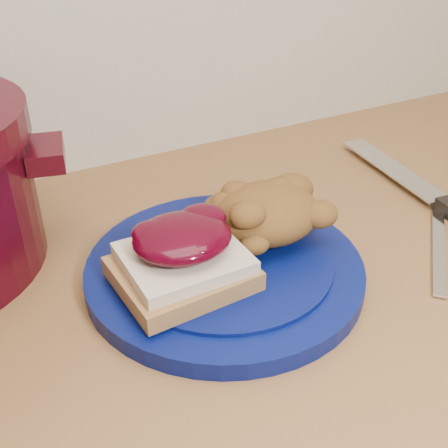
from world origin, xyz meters
name	(u,v)px	position (x,y,z in m)	size (l,w,h in m)	color
plate	(225,270)	(-0.06, 1.49, 0.91)	(0.28, 0.28, 0.02)	#050F50
sandwich	(182,256)	(-0.11, 1.48, 0.95)	(0.13, 0.11, 0.06)	olive
stuffing_mound	(266,213)	(0.00, 1.51, 0.95)	(0.11, 0.10, 0.06)	brown
butter_knife	(439,248)	(0.17, 1.42, 0.90)	(0.17, 0.01, 0.00)	silver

